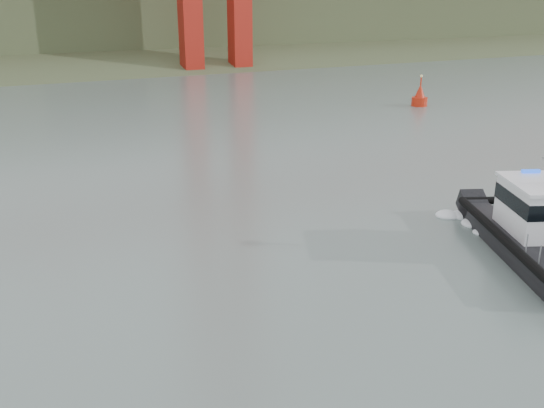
{
  "coord_description": "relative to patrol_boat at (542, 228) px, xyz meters",
  "views": [
    {
      "loc": [
        -11.66,
        -15.73,
        11.64
      ],
      "look_at": [
        -0.33,
        8.06,
        2.4
      ],
      "focal_mm": 40.0,
      "sensor_mm": 36.0,
      "label": 1
    }
  ],
  "objects": [
    {
      "name": "ground",
      "position": [
        -10.89,
        -2.47,
        -1.32
      ],
      "size": [
        400.0,
        400.0,
        0.0
      ],
      "primitive_type": "plane",
      "color": "slate",
      "rests_on": "ground"
    },
    {
      "name": "headlands",
      "position": [
        -10.89,
        123.03,
        5.73
      ],
      "size": [
        500.0,
        105.36,
        27.12
      ],
      "color": "#384628",
      "rests_on": "ground"
    },
    {
      "name": "patrol_boat",
      "position": [
        0.0,
        0.0,
        0.0
      ],
      "size": [
        7.78,
        11.52,
        5.26
      ],
      "rotation": [
        0.0,
        0.0,
        -0.39
      ],
      "color": "black",
      "rests_on": "ground"
    },
    {
      "name": "nav_buoy",
      "position": [
        19.88,
        33.88,
        -0.39
      ],
      "size": [
        1.69,
        1.69,
        3.52
      ],
      "color": "red",
      "rests_on": "ground"
    }
  ]
}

